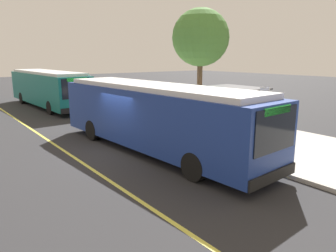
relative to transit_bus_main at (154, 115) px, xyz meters
name	(u,v)px	position (x,y,z in m)	size (l,w,h in m)	color
ground_plane	(125,150)	(-0.89, -1.01, -1.62)	(120.00, 120.00, 0.00)	#2B2B2D
sidewalk_curb	(219,130)	(-0.89, 4.99, -1.54)	(44.00, 6.40, 0.15)	#B7B2A8
lane_stripe_center	(77,159)	(-0.89, -3.21, -1.61)	(36.00, 0.14, 0.01)	#E0D64C
transit_bus_main	(154,115)	(0.00, 0.00, 0.00)	(11.89, 3.26, 2.95)	navy
transit_bus_second	(48,87)	(-15.50, 0.21, 0.00)	(11.80, 3.00, 2.95)	#146B66
bus_shelter	(237,100)	(0.49, 4.79, 0.30)	(2.90, 1.60, 2.48)	#333338
waiting_bench	(238,125)	(0.55, 4.87, -0.98)	(1.60, 0.48, 0.95)	brown
route_sign_post	(264,112)	(3.60, 2.79, 0.34)	(0.44, 0.08, 2.80)	#333338
pedestrian_commuter	(181,115)	(-1.32, 2.61, -0.50)	(0.24, 0.40, 1.69)	#282D47
street_tree_near_shelter	(201,38)	(-5.00, 7.29, 3.70)	(3.83, 3.83, 7.11)	brown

